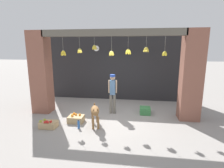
{
  "coord_description": "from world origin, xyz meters",
  "views": [
    {
      "loc": [
        0.89,
        -6.1,
        2.57
      ],
      "look_at": [
        0.0,
        0.36,
        1.22
      ],
      "focal_mm": 28.0,
      "sensor_mm": 36.0,
      "label": 1
    }
  ],
  "objects_px": {
    "produce_box_green": "(145,111)",
    "wall_clock": "(96,48)",
    "fruit_crate_apples": "(48,124)",
    "dog": "(95,112)",
    "fruit_crate_oranges": "(76,119)",
    "water_bottle": "(79,124)",
    "shopkeeper": "(113,91)"
  },
  "relations": [
    {
      "from": "produce_box_green",
      "to": "wall_clock",
      "type": "distance_m",
      "value": 3.83
    },
    {
      "from": "produce_box_green",
      "to": "fruit_crate_apples",
      "type": "bearing_deg",
      "value": -152.46
    },
    {
      "from": "dog",
      "to": "fruit_crate_oranges",
      "type": "distance_m",
      "value": 0.88
    },
    {
      "from": "fruit_crate_apples",
      "to": "wall_clock",
      "type": "relative_size",
      "value": 1.88
    },
    {
      "from": "fruit_crate_oranges",
      "to": "water_bottle",
      "type": "relative_size",
      "value": 1.83
    },
    {
      "from": "water_bottle",
      "to": "shopkeeper",
      "type": "bearing_deg",
      "value": 58.55
    },
    {
      "from": "fruit_crate_apples",
      "to": "wall_clock",
      "type": "bearing_deg",
      "value": 76.19
    },
    {
      "from": "fruit_crate_apples",
      "to": "water_bottle",
      "type": "bearing_deg",
      "value": 4.33
    },
    {
      "from": "water_bottle",
      "to": "dog",
      "type": "bearing_deg",
      "value": 25.06
    },
    {
      "from": "dog",
      "to": "fruit_crate_apples",
      "type": "bearing_deg",
      "value": -94.55
    },
    {
      "from": "fruit_crate_apples",
      "to": "water_bottle",
      "type": "xyz_separation_m",
      "value": [
        1.01,
        0.08,
        0.02
      ]
    },
    {
      "from": "wall_clock",
      "to": "dog",
      "type": "bearing_deg",
      "value": -78.55
    },
    {
      "from": "fruit_crate_apples",
      "to": "produce_box_green",
      "type": "distance_m",
      "value": 3.62
    },
    {
      "from": "fruit_crate_apples",
      "to": "fruit_crate_oranges",
      "type": "bearing_deg",
      "value": 35.62
    },
    {
      "from": "shopkeeper",
      "to": "produce_box_green",
      "type": "xyz_separation_m",
      "value": [
        1.29,
        0.1,
        -0.78
      ]
    },
    {
      "from": "dog",
      "to": "wall_clock",
      "type": "xyz_separation_m",
      "value": [
        -0.65,
        3.19,
        2.04
      ]
    },
    {
      "from": "dog",
      "to": "fruit_crate_apples",
      "type": "xyz_separation_m",
      "value": [
        -1.51,
        -0.31,
        -0.39
      ]
    },
    {
      "from": "fruit_crate_oranges",
      "to": "produce_box_green",
      "type": "xyz_separation_m",
      "value": [
        2.45,
        1.13,
        0.01
      ]
    },
    {
      "from": "dog",
      "to": "wall_clock",
      "type": "height_order",
      "value": "wall_clock"
    },
    {
      "from": "dog",
      "to": "wall_clock",
      "type": "relative_size",
      "value": 3.41
    },
    {
      "from": "dog",
      "to": "fruit_crate_apples",
      "type": "relative_size",
      "value": 1.81
    },
    {
      "from": "wall_clock",
      "to": "fruit_crate_oranges",
      "type": "bearing_deg",
      "value": -92.06
    },
    {
      "from": "shopkeeper",
      "to": "water_bottle",
      "type": "height_order",
      "value": "shopkeeper"
    },
    {
      "from": "fruit_crate_oranges",
      "to": "fruit_crate_apples",
      "type": "bearing_deg",
      "value": -144.38
    },
    {
      "from": "fruit_crate_oranges",
      "to": "water_bottle",
      "type": "distance_m",
      "value": 0.53
    },
    {
      "from": "dog",
      "to": "wall_clock",
      "type": "bearing_deg",
      "value": 175.27
    },
    {
      "from": "fruit_crate_oranges",
      "to": "water_bottle",
      "type": "xyz_separation_m",
      "value": [
        0.25,
        -0.46,
        0.01
      ]
    },
    {
      "from": "fruit_crate_oranges",
      "to": "water_bottle",
      "type": "bearing_deg",
      "value": -61.49
    },
    {
      "from": "shopkeeper",
      "to": "fruit_crate_oranges",
      "type": "xyz_separation_m",
      "value": [
        -1.17,
        -1.03,
        -0.79
      ]
    },
    {
      "from": "produce_box_green",
      "to": "water_bottle",
      "type": "xyz_separation_m",
      "value": [
        -2.2,
        -1.6,
        0.0
      ]
    },
    {
      "from": "water_bottle",
      "to": "wall_clock",
      "type": "height_order",
      "value": "wall_clock"
    },
    {
      "from": "fruit_crate_oranges",
      "to": "fruit_crate_apples",
      "type": "xyz_separation_m",
      "value": [
        -0.75,
        -0.54,
        -0.01
      ]
    }
  ]
}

